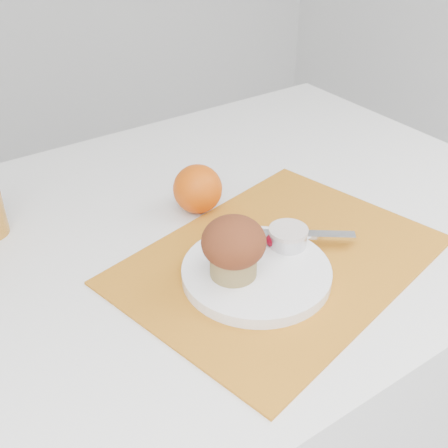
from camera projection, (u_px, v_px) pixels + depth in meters
table at (198, 384)px, 1.11m from camera, size 1.20×0.80×0.75m
placemat at (280, 260)px, 0.83m from camera, size 0.52×0.43×0.00m
plate at (256, 272)px, 0.79m from camera, size 0.23×0.23×0.02m
ramekin at (288, 238)px, 0.82m from camera, size 0.07×0.07×0.02m
cream at (289, 231)px, 0.81m from camera, size 0.07×0.07×0.01m
raspberry_near at (252, 242)px, 0.81m from camera, size 0.02×0.02×0.02m
raspberry_far at (273, 240)px, 0.82m from camera, size 0.02×0.02×0.02m
butter_knife at (281, 234)px, 0.84m from camera, size 0.19×0.15×0.01m
orange at (198, 189)px, 0.92m from camera, size 0.08×0.08×0.08m
muffin at (234, 247)px, 0.74m from camera, size 0.09×0.09×0.09m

